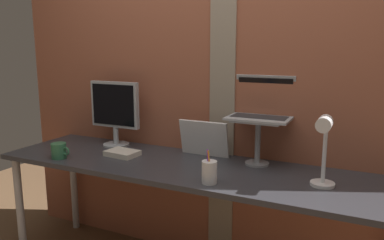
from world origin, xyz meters
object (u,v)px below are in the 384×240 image
object	(u,v)px
laptop	(262,106)
coffee_mug	(59,151)
desk_lamp	(324,144)
pen_cup	(209,172)
whiteboard_panel	(204,139)
monitor	(115,109)

from	to	relation	value
laptop	coffee_mug	world-z (taller)	laptop
desk_lamp	laptop	bearing A→B (deg)	140.35
pen_cup	whiteboard_panel	bearing A→B (deg)	117.14
pen_cup	laptop	bearing A→B (deg)	74.89
laptop	pen_cup	bearing A→B (deg)	-105.11
laptop	coffee_mug	distance (m)	1.27
pen_cup	coffee_mug	xyz separation A→B (m)	(-1.01, 0.00, -0.01)
desk_lamp	pen_cup	world-z (taller)	desk_lamp
monitor	whiteboard_panel	size ratio (longest dim) A/B	1.40
monitor	whiteboard_panel	bearing A→B (deg)	2.33
laptop	whiteboard_panel	bearing A→B (deg)	-171.89
laptop	whiteboard_panel	world-z (taller)	laptop
coffee_mug	whiteboard_panel	bearing A→B (deg)	28.88
laptop	coffee_mug	xyz separation A→B (m)	(-1.14, -0.48, -0.29)
whiteboard_panel	pen_cup	xyz separation A→B (m)	(0.22, -0.43, -0.05)
whiteboard_panel	coffee_mug	xyz separation A→B (m)	(-0.78, -0.43, -0.07)
coffee_mug	laptop	bearing A→B (deg)	23.02
desk_lamp	coffee_mug	bearing A→B (deg)	-174.01
whiteboard_panel	coffee_mug	bearing A→B (deg)	-151.12
laptop	desk_lamp	xyz separation A→B (m)	(0.39, -0.32, -0.11)
pen_cup	coffee_mug	size ratio (longest dim) A/B	1.35
monitor	desk_lamp	distance (m)	1.42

